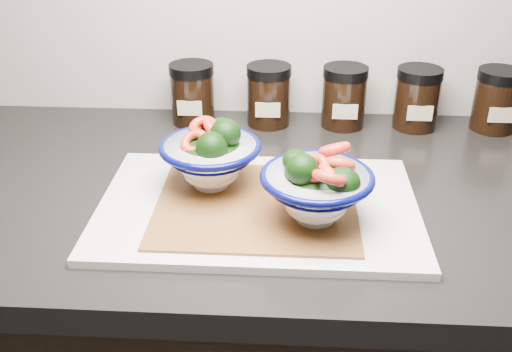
# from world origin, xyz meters

# --- Properties ---
(countertop) EXTENTS (3.50, 0.60, 0.04)m
(countertop) POSITION_xyz_m (0.00, 1.45, 0.88)
(countertop) COLOR black
(countertop) RESTS_ON cabinet
(cutting_board) EXTENTS (0.45, 0.30, 0.01)m
(cutting_board) POSITION_xyz_m (-0.18, 1.37, 0.91)
(cutting_board) COLOR silver
(cutting_board) RESTS_ON countertop
(bamboo_mat) EXTENTS (0.28, 0.24, 0.00)m
(bamboo_mat) POSITION_xyz_m (-0.18, 1.37, 0.91)
(bamboo_mat) COLOR #9B5F2E
(bamboo_mat) RESTS_ON cutting_board
(bowl_left) EXTENTS (0.15, 0.15, 0.11)m
(bowl_left) POSITION_xyz_m (-0.25, 1.42, 0.96)
(bowl_left) COLOR white
(bowl_left) RESTS_ON bamboo_mat
(bowl_right) EXTENTS (0.15, 0.15, 0.11)m
(bowl_right) POSITION_xyz_m (-0.10, 1.33, 0.96)
(bowl_right) COLOR white
(bowl_right) RESTS_ON bamboo_mat
(spice_jar_a) EXTENTS (0.08, 0.08, 0.11)m
(spice_jar_a) POSITION_xyz_m (-0.32, 1.69, 0.96)
(spice_jar_a) COLOR black
(spice_jar_a) RESTS_ON countertop
(spice_jar_b) EXTENTS (0.08, 0.08, 0.11)m
(spice_jar_b) POSITION_xyz_m (-0.18, 1.69, 0.96)
(spice_jar_b) COLOR black
(spice_jar_b) RESTS_ON countertop
(spice_jar_c) EXTENTS (0.08, 0.08, 0.11)m
(spice_jar_c) POSITION_xyz_m (-0.04, 1.69, 0.96)
(spice_jar_c) COLOR black
(spice_jar_c) RESTS_ON countertop
(spice_jar_d) EXTENTS (0.08, 0.08, 0.11)m
(spice_jar_d) POSITION_xyz_m (0.10, 1.69, 0.96)
(spice_jar_d) COLOR black
(spice_jar_d) RESTS_ON countertop
(spice_jar_e) EXTENTS (0.08, 0.08, 0.11)m
(spice_jar_e) POSITION_xyz_m (0.24, 1.69, 0.96)
(spice_jar_e) COLOR black
(spice_jar_e) RESTS_ON countertop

